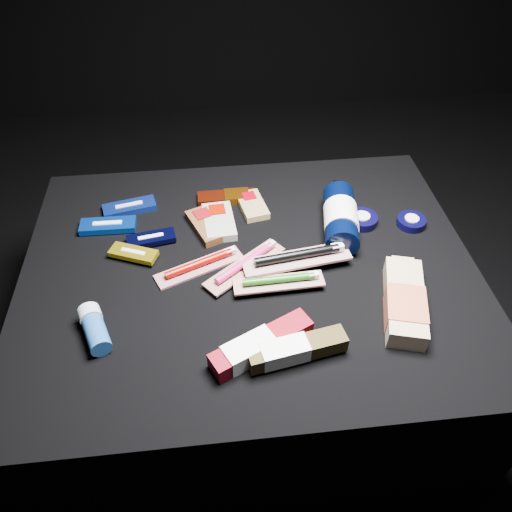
{
  "coord_description": "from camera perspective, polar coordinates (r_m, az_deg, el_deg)",
  "views": [
    {
      "loc": [
        -0.07,
        -0.76,
        1.16
      ],
      "look_at": [
        0.01,
        0.01,
        0.42
      ],
      "focal_mm": 35.0,
      "sensor_mm": 36.0,
      "label": 1
    }
  ],
  "objects": [
    {
      "name": "lotion_bottle",
      "position": [
        1.16,
        9.62,
        4.33
      ],
      "size": [
        0.11,
        0.24,
        0.08
      ],
      "rotation": [
        0.0,
        0.0,
        -0.18
      ],
      "color": "black",
      "rests_on": "cloth_table"
    },
    {
      "name": "ground",
      "position": [
        1.39,
        -0.58,
        -12.89
      ],
      "size": [
        3.0,
        3.0,
        0.0
      ],
      "primitive_type": "plane",
      "color": "black",
      "rests_on": "ground"
    },
    {
      "name": "toothpaste_carton_red",
      "position": [
        0.92,
        0.16,
        -10.31
      ],
      "size": [
        0.2,
        0.13,
        0.04
      ],
      "rotation": [
        0.0,
        0.0,
        0.46
      ],
      "color": "maroon",
      "rests_on": "cloth_table"
    },
    {
      "name": "toothbrush_pack_0",
      "position": [
        1.08,
        -6.36,
        -1.02
      ],
      "size": [
        0.2,
        0.12,
        0.02
      ],
      "rotation": [
        0.0,
        0.0,
        0.4
      ],
      "color": "#AEA7A3",
      "rests_on": "cloth_table"
    },
    {
      "name": "toothbrush_pack_1",
      "position": [
        1.06,
        -1.18,
        -0.93
      ],
      "size": [
        0.19,
        0.16,
        0.02
      ],
      "rotation": [
        0.0,
        0.0,
        0.66
      ],
      "color": "#A39D99",
      "rests_on": "cloth_table"
    },
    {
      "name": "clif_bar_0",
      "position": [
        1.17,
        -5.58,
        3.69
      ],
      "size": [
        0.11,
        0.14,
        0.02
      ],
      "rotation": [
        0.0,
        0.0,
        0.38
      ],
      "color": "brown",
      "rests_on": "cloth_table"
    },
    {
      "name": "toothbrush_pack_3",
      "position": [
        1.06,
        4.86,
        -0.13
      ],
      "size": [
        0.24,
        0.09,
        0.03
      ],
      "rotation": [
        0.0,
        0.0,
        0.14
      ],
      "color": "silver",
      "rests_on": "cloth_table"
    },
    {
      "name": "luna_bar_2",
      "position": [
        1.15,
        -11.89,
        1.97
      ],
      "size": [
        0.11,
        0.06,
        0.01
      ],
      "rotation": [
        0.0,
        0.0,
        0.17
      ],
      "color": "black",
      "rests_on": "cloth_table"
    },
    {
      "name": "luna_bar_0",
      "position": [
        1.26,
        -14.25,
        5.44
      ],
      "size": [
        0.13,
        0.07,
        0.02
      ],
      "rotation": [
        0.0,
        0.0,
        0.22
      ],
      "color": "#1430A6",
      "rests_on": "cloth_table"
    },
    {
      "name": "luna_bar_3",
      "position": [
        1.12,
        -13.82,
        0.3
      ],
      "size": [
        0.11,
        0.08,
        0.01
      ],
      "rotation": [
        0.0,
        0.0,
        -0.4
      ],
      "color": "gold",
      "rests_on": "cloth_table"
    },
    {
      "name": "clif_bar_1",
      "position": [
        1.18,
        -4.27,
        4.09
      ],
      "size": [
        0.08,
        0.13,
        0.02
      ],
      "rotation": [
        0.0,
        0.0,
        0.07
      ],
      "color": "#9C9C96",
      "rests_on": "cloth_table"
    },
    {
      "name": "luna_bar_1",
      "position": [
        1.21,
        -16.55,
        3.37
      ],
      "size": [
        0.13,
        0.05,
        0.02
      ],
      "rotation": [
        0.0,
        0.0,
        -0.01
      ],
      "color": "#0B41BE",
      "rests_on": "cloth_table"
    },
    {
      "name": "cloth_table",
      "position": [
        1.23,
        -0.65,
        -7.78
      ],
      "size": [
        0.98,
        0.78,
        0.4
      ],
      "primitive_type": "cube",
      "color": "black",
      "rests_on": "ground"
    },
    {
      "name": "cream_tin_lower",
      "position": [
        1.23,
        17.3,
        3.78
      ],
      "size": [
        0.07,
        0.07,
        0.02
      ],
      "rotation": [
        0.0,
        0.0,
        0.19
      ],
      "color": "black",
      "rests_on": "cloth_table"
    },
    {
      "name": "deodorant_stick",
      "position": [
        0.99,
        -17.97,
        -7.86
      ],
      "size": [
        0.08,
        0.11,
        0.04
      ],
      "rotation": [
        0.0,
        0.0,
        0.36
      ],
      "color": "#1F4C91",
      "rests_on": "cloth_table"
    },
    {
      "name": "cream_tin_upper",
      "position": [
        1.21,
        12.0,
        4.11
      ],
      "size": [
        0.07,
        0.07,
        0.02
      ],
      "rotation": [
        0.0,
        0.0,
        0.44
      ],
      "color": "black",
      "rests_on": "cloth_table"
    },
    {
      "name": "toothpaste_carton_green",
      "position": [
        0.91,
        4.21,
        -10.68
      ],
      "size": [
        0.19,
        0.07,
        0.04
      ],
      "rotation": [
        0.0,
        0.0,
        0.18
      ],
      "color": "#35290B",
      "rests_on": "cloth_table"
    },
    {
      "name": "clif_bar_2",
      "position": [
        1.23,
        -0.49,
        5.92
      ],
      "size": [
        0.08,
        0.12,
        0.02
      ],
      "rotation": [
        0.0,
        0.0,
        0.19
      ],
      "color": "#A08751",
      "rests_on": "cloth_table"
    },
    {
      "name": "bodywash_bottle",
      "position": [
        1.02,
        16.62,
        -5.17
      ],
      "size": [
        0.12,
        0.22,
        0.04
      ],
      "rotation": [
        0.0,
        0.0,
        -0.27
      ],
      "color": "#CDAD88",
      "rests_on": "cloth_table"
    },
    {
      "name": "toothbrush_pack_2",
      "position": [
        1.02,
        2.77,
        -2.87
      ],
      "size": [
        0.19,
        0.05,
        0.02
      ],
      "rotation": [
        0.0,
        0.0,
        0.03
      ],
      "color": "beige",
      "rests_on": "cloth_table"
    },
    {
      "name": "power_bar",
      "position": [
        1.25,
        -2.97,
        6.77
      ],
      "size": [
        0.14,
        0.05,
        0.02
      ],
      "rotation": [
        0.0,
        0.0,
        0.01
      ],
      "color": "maroon",
      "rests_on": "cloth_table"
    }
  ]
}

